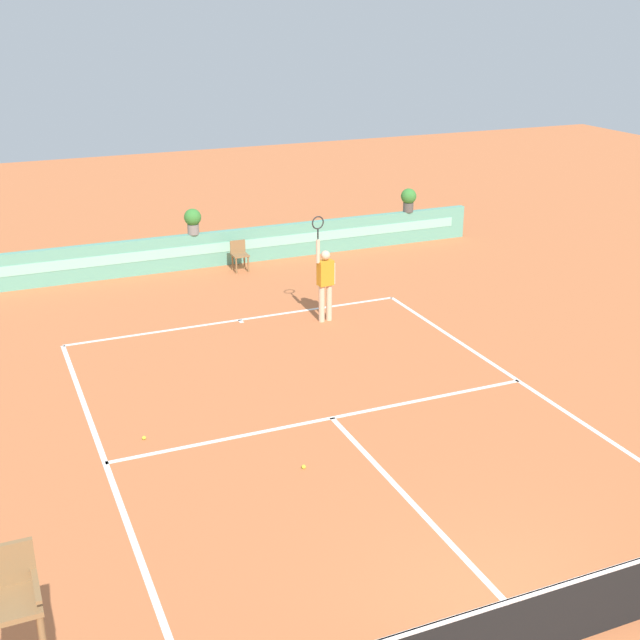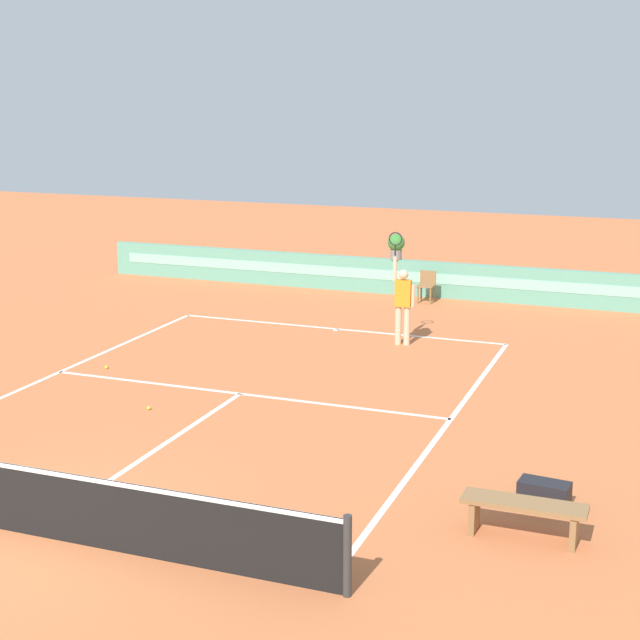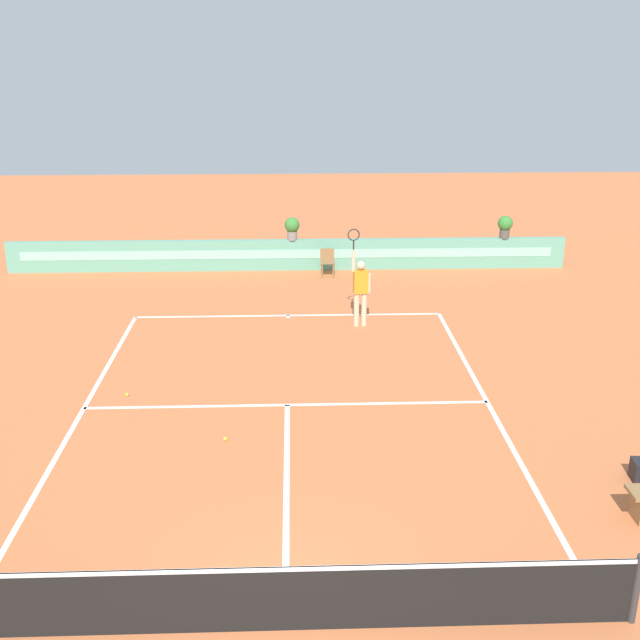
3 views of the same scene
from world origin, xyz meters
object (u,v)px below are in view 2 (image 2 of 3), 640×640
at_px(ball_kid_chair, 427,285).
at_px(tennis_player, 403,300).
at_px(gear_bag, 544,494).
at_px(tennis_ball_near_baseline, 106,367).
at_px(bench_courtside, 524,511).
at_px(potted_plant_centre, 396,245).
at_px(tennis_ball_mid_court, 149,408).

bearing_deg(ball_kid_chair, tennis_player, -82.11).
relative_size(gear_bag, tennis_player, 0.27).
bearing_deg(tennis_ball_near_baseline, bench_courtside, -26.81).
relative_size(bench_courtside, tennis_ball_near_baseline, 23.53).
distance_m(bench_courtside, potted_plant_centre, 15.42).
height_order(bench_courtside, gear_bag, bench_courtside).
relative_size(tennis_player, tennis_ball_mid_court, 38.01).
bearing_deg(tennis_player, bench_courtside, -64.71).
xyz_separation_m(gear_bag, tennis_player, (-4.29, 7.75, 0.87)).
relative_size(gear_bag, tennis_ball_near_baseline, 10.29).
bearing_deg(bench_courtside, ball_kid_chair, 109.70).
xyz_separation_m(ball_kid_chair, potted_plant_centre, (-1.10, 0.73, 0.93)).
xyz_separation_m(ball_kid_chair, gear_bag, (4.93, -12.36, -0.30)).
bearing_deg(tennis_ball_mid_court, bench_courtside, -20.96).
height_order(tennis_ball_near_baseline, potted_plant_centre, potted_plant_centre).
distance_m(tennis_player, tennis_ball_near_baseline, 6.71).
xyz_separation_m(bench_courtside, tennis_ball_near_baseline, (-9.40, 4.75, -0.34)).
bearing_deg(tennis_ball_mid_court, gear_bag, -12.74).
xyz_separation_m(ball_kid_chair, bench_courtside, (4.82, -13.46, -0.10)).
bearing_deg(potted_plant_centre, gear_bag, -65.27).
relative_size(tennis_ball_near_baseline, potted_plant_centre, 0.09).
xyz_separation_m(ball_kid_chair, tennis_player, (0.64, -4.61, 0.57)).
relative_size(ball_kid_chair, tennis_player, 0.33).
bearing_deg(bench_courtside, tennis_player, 115.29).
bearing_deg(tennis_ball_near_baseline, potted_plant_centre, 69.76).
relative_size(ball_kid_chair, bench_courtside, 0.53).
height_order(gear_bag, tennis_ball_mid_court, gear_bag).
relative_size(bench_courtside, tennis_player, 0.62).
bearing_deg(bench_courtside, tennis_ball_mid_court, 159.04).
bearing_deg(bench_courtside, potted_plant_centre, 112.64).
bearing_deg(gear_bag, potted_plant_centre, 114.73).
height_order(ball_kid_chair, potted_plant_centre, potted_plant_centre).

